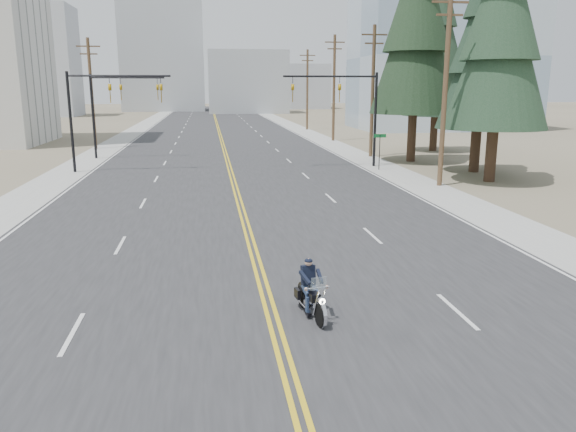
{
  "coord_description": "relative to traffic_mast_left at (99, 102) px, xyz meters",
  "views": [
    {
      "loc": [
        -1.54,
        -9.43,
        5.95
      ],
      "look_at": [
        1.12,
        9.25,
        1.6
      ],
      "focal_mm": 35.0,
      "sensor_mm": 36.0,
      "label": 1
    }
  ],
  "objects": [
    {
      "name": "haze_bldg_d",
      "position": [
        -3.02,
        108.0,
        8.06
      ],
      "size": [
        20.0,
        15.0,
        26.0
      ],
      "primitive_type": "cube",
      "color": "#ADB2B7",
      "rests_on": "ground"
    },
    {
      "name": "conifer_mid",
      "position": [
        26.26,
        -3.78,
        3.93
      ],
      "size": [
        5.79,
        5.79,
        15.45
      ],
      "rotation": [
        0.0,
        0.0,
        0.27
      ],
      "color": "#382619",
      "rests_on": "ground"
    },
    {
      "name": "traffic_mast_left",
      "position": [
        0.0,
        0.0,
        0.0
      ],
      "size": [
        7.1,
        0.26,
        7.0
      ],
      "color": "black",
      "rests_on": "ground"
    },
    {
      "name": "utility_pole_e",
      "position": [
        21.48,
        38.0,
        0.79
      ],
      "size": [
        2.2,
        0.3,
        11.0
      ],
      "color": "brown",
      "rests_on": "ground"
    },
    {
      "name": "utility_pole_left",
      "position": [
        -3.52,
        16.0,
        0.54
      ],
      "size": [
        2.2,
        0.3,
        10.5
      ],
      "color": "brown",
      "rests_on": "ground"
    },
    {
      "name": "glass_building",
      "position": [
        40.98,
        38.0,
        5.06
      ],
      "size": [
        24.0,
        16.0,
        20.0
      ],
      "primitive_type": "cube",
      "color": "#9EB5CC",
      "rests_on": "ground"
    },
    {
      "name": "haze_bldg_c",
      "position": [
        48.98,
        78.0,
        4.06
      ],
      "size": [
        16.0,
        12.0,
        18.0
      ],
      "primitive_type": "cube",
      "color": "#B7BCC6",
      "rests_on": "ground"
    },
    {
      "name": "conifer_tall",
      "position": [
        23.82,
        2.45,
        6.19
      ],
      "size": [
        6.97,
        6.97,
        19.37
      ],
      "rotation": [
        0.0,
        0.0,
        0.22
      ],
      "color": "#382619",
      "rests_on": "ground"
    },
    {
      "name": "traffic_mast_right",
      "position": [
        17.95,
        0.0,
        0.0
      ],
      "size": [
        7.1,
        0.26,
        7.0
      ],
      "color": "black",
      "rests_on": "ground"
    },
    {
      "name": "ground_plane",
      "position": [
        8.98,
        -32.0,
        -4.94
      ],
      "size": [
        400.0,
        400.0,
        0.0
      ],
      "primitive_type": "plane",
      "color": "#776D56",
      "rests_on": "ground"
    },
    {
      "name": "utility_pole_c",
      "position": [
        21.48,
        6.0,
        0.79
      ],
      "size": [
        2.2,
        0.3,
        11.0
      ],
      "color": "brown",
      "rests_on": "ground"
    },
    {
      "name": "haze_bldg_a",
      "position": [
        -26.02,
        83.0,
        6.06
      ],
      "size": [
        14.0,
        12.0,
        22.0
      ],
      "primitive_type": "cube",
      "color": "#B7BCC6",
      "rests_on": "ground"
    },
    {
      "name": "sidewalk_right",
      "position": [
        20.48,
        38.0,
        -4.93
      ],
      "size": [
        3.0,
        200.0,
        0.01
      ],
      "primitive_type": "cube",
      "color": "#A5A5A0",
      "rests_on": "ground"
    },
    {
      "name": "street_sign",
      "position": [
        19.78,
        -2.0,
        -3.13
      ],
      "size": [
        0.9,
        0.06,
        2.62
      ],
      "color": "black",
      "rests_on": "ground"
    },
    {
      "name": "utility_pole_b",
      "position": [
        21.48,
        -9.0,
        1.05
      ],
      "size": [
        2.2,
        0.3,
        11.5
      ],
      "color": "brown",
      "rests_on": "ground"
    },
    {
      "name": "traffic_mast_far",
      "position": [
        -0.33,
        8.0,
        -0.06
      ],
      "size": [
        6.1,
        0.26,
        7.0
      ],
      "color": "black",
      "rests_on": "ground"
    },
    {
      "name": "conifer_far",
      "position": [
        28.66,
        9.62,
        4.58
      ],
      "size": [
        6.19,
        6.19,
        16.58
      ],
      "rotation": [
        0.0,
        0.0,
        0.26
      ],
      "color": "#382619",
      "rests_on": "ground"
    },
    {
      "name": "motorcyclist",
      "position": [
        10.01,
        -27.75,
        -4.17
      ],
      "size": [
        1.14,
        2.07,
        1.54
      ],
      "primitive_type": null,
      "rotation": [
        0.0,
        0.0,
        3.3
      ],
      "color": "black",
      "rests_on": "ground"
    },
    {
      "name": "sidewalk_left",
      "position": [
        -2.52,
        38.0,
        -4.93
      ],
      "size": [
        3.0,
        200.0,
        0.01
      ],
      "primitive_type": "cube",
      "color": "#A5A5A0",
      "rests_on": "ground"
    },
    {
      "name": "road",
      "position": [
        8.98,
        38.0,
        -4.93
      ],
      "size": [
        20.0,
        200.0,
        0.01
      ],
      "primitive_type": "cube",
      "color": "#303033",
      "rests_on": "ground"
    },
    {
      "name": "haze_bldg_e",
      "position": [
        33.98,
        118.0,
        1.06
      ],
      "size": [
        14.0,
        14.0,
        12.0
      ],
      "primitive_type": "cube",
      "color": "#B7BCC6",
      "rests_on": "ground"
    },
    {
      "name": "conifer_near",
      "position": [
        25.32,
        -7.86,
        4.78
      ],
      "size": [
        6.39,
        6.39,
        16.93
      ],
      "rotation": [
        0.0,
        0.0,
        0.17
      ],
      "color": "#382619",
      "rests_on": "ground"
    },
    {
      "name": "haze_bldg_b",
      "position": [
        16.98,
        93.0,
        2.06
      ],
      "size": [
        18.0,
        14.0,
        14.0
      ],
      "primitive_type": "cube",
      "color": "#ADB2B7",
      "rests_on": "ground"
    },
    {
      "name": "utility_pole_d",
      "position": [
        21.48,
        21.0,
        1.05
      ],
      "size": [
        2.2,
        0.3,
        11.5
      ],
      "color": "brown",
      "rests_on": "ground"
    }
  ]
}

